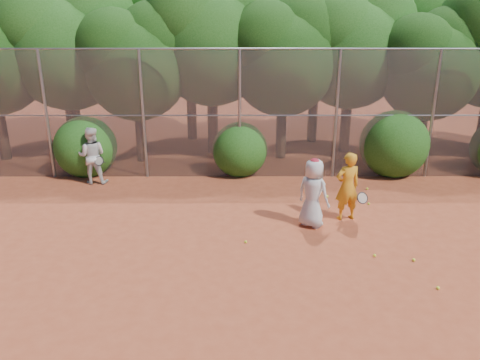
{
  "coord_description": "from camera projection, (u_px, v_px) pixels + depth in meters",
  "views": [
    {
      "loc": [
        -1.02,
        -8.35,
        4.9
      ],
      "look_at": [
        -1.0,
        2.5,
        1.1
      ],
      "focal_mm": 35.0,
      "sensor_mm": 36.0,
      "label": 1
    }
  ],
  "objects": [
    {
      "name": "ground",
      "position": [
        289.0,
        272.0,
        9.5
      ],
      "size": [
        80.0,
        80.0,
        0.0
      ],
      "primitive_type": "plane",
      "color": "#953C21",
      "rests_on": "ground"
    },
    {
      "name": "fence_back",
      "position": [
        268.0,
        114.0,
        14.48
      ],
      "size": [
        20.05,
        0.09,
        4.03
      ],
      "color": "gray",
      "rests_on": "ground"
    },
    {
      "name": "tree_1",
      "position": [
        68.0,
        39.0,
        16.17
      ],
      "size": [
        4.64,
        4.03,
        6.35
      ],
      "color": "black",
      "rests_on": "ground"
    },
    {
      "name": "tree_2",
      "position": [
        137.0,
        58.0,
        15.7
      ],
      "size": [
        3.99,
        3.47,
        5.47
      ],
      "color": "black",
      "rests_on": "ground"
    },
    {
      "name": "tree_3",
      "position": [
        213.0,
        32.0,
        16.39
      ],
      "size": [
        4.89,
        4.26,
        6.7
      ],
      "color": "black",
      "rests_on": "ground"
    },
    {
      "name": "tree_4",
      "position": [
        285.0,
        52.0,
        16.03
      ],
      "size": [
        4.19,
        3.64,
        5.73
      ],
      "color": "black",
      "rests_on": "ground"
    },
    {
      "name": "tree_5",
      "position": [
        353.0,
        42.0,
        16.7
      ],
      "size": [
        4.51,
        3.92,
        6.17
      ],
      "color": "black",
      "rests_on": "ground"
    },
    {
      "name": "tree_6",
      "position": [
        431.0,
        61.0,
        15.95
      ],
      "size": [
        3.86,
        3.36,
        5.29
      ],
      "color": "black",
      "rests_on": "ground"
    },
    {
      "name": "tree_9",
      "position": [
        62.0,
        32.0,
        18.28
      ],
      "size": [
        4.83,
        4.2,
        6.62
      ],
      "color": "black",
      "rests_on": "ground"
    },
    {
      "name": "tree_10",
      "position": [
        190.0,
        24.0,
        18.39
      ],
      "size": [
        5.15,
        4.48,
        7.06
      ],
      "color": "black",
      "rests_on": "ground"
    },
    {
      "name": "tree_11",
      "position": [
        318.0,
        37.0,
        18.17
      ],
      "size": [
        4.64,
        4.03,
        6.35
      ],
      "color": "black",
      "rests_on": "ground"
    },
    {
      "name": "tree_12",
      "position": [
        429.0,
        27.0,
        18.63
      ],
      "size": [
        5.02,
        4.37,
        6.88
      ],
      "color": "black",
      "rests_on": "ground"
    },
    {
      "name": "bush_0",
      "position": [
        85.0,
        144.0,
        15.1
      ],
      "size": [
        2.0,
        2.0,
        2.0
      ],
      "primitive_type": "sphere",
      "color": "#1A4912",
      "rests_on": "ground"
    },
    {
      "name": "bush_1",
      "position": [
        240.0,
        147.0,
        15.15
      ],
      "size": [
        1.8,
        1.8,
        1.8
      ],
      "primitive_type": "sphere",
      "color": "#1A4912",
      "rests_on": "ground"
    },
    {
      "name": "bush_2",
      "position": [
        394.0,
        141.0,
        15.09
      ],
      "size": [
        2.2,
        2.2,
        2.2
      ],
      "primitive_type": "sphere",
      "color": "#1A4912",
      "rests_on": "ground"
    },
    {
      "name": "player_yellow",
      "position": [
        347.0,
        186.0,
        11.7
      ],
      "size": [
        0.88,
        0.61,
        1.76
      ],
      "rotation": [
        0.0,
        0.0,
        3.4
      ],
      "color": "orange",
      "rests_on": "ground"
    },
    {
      "name": "player_teen",
      "position": [
        313.0,
        193.0,
        11.31
      ],
      "size": [
        0.99,
        0.95,
        1.74
      ],
      "rotation": [
        0.0,
        0.0,
        2.45
      ],
      "color": "silver",
      "rests_on": "ground"
    },
    {
      "name": "player_white",
      "position": [
        92.0,
        156.0,
        14.29
      ],
      "size": [
        0.91,
        0.76,
        1.76
      ],
      "rotation": [
        0.0,
        0.0,
        3.19
      ],
      "color": "silver",
      "rests_on": "ground"
    },
    {
      "name": "ball_0",
      "position": [
        375.0,
        255.0,
        10.07
      ],
      "size": [
        0.07,
        0.07,
        0.07
      ],
      "primitive_type": "sphere",
      "color": "#D2E92A",
      "rests_on": "ground"
    },
    {
      "name": "ball_1",
      "position": [
        369.0,
        204.0,
        12.86
      ],
      "size": [
        0.07,
        0.07,
        0.07
      ],
      "primitive_type": "sphere",
      "color": "#D2E92A",
      "rests_on": "ground"
    },
    {
      "name": "ball_2",
      "position": [
        438.0,
        288.0,
        8.87
      ],
      "size": [
        0.07,
        0.07,
        0.07
      ],
      "primitive_type": "sphere",
      "color": "#D2E92A",
      "rests_on": "ground"
    },
    {
      "name": "ball_3",
      "position": [
        414.0,
        260.0,
        9.89
      ],
      "size": [
        0.07,
        0.07,
        0.07
      ],
      "primitive_type": "sphere",
      "color": "#D2E92A",
      "rests_on": "ground"
    },
    {
      "name": "ball_4",
      "position": [
        246.0,
        242.0,
        10.68
      ],
      "size": [
        0.07,
        0.07,
        0.07
      ],
      "primitive_type": "sphere",
      "color": "#D2E92A",
      "rests_on": "ground"
    },
    {
      "name": "ball_5",
      "position": [
        367.0,
        189.0,
        13.98
      ],
      "size": [
        0.07,
        0.07,
        0.07
      ],
      "primitive_type": "sphere",
      "color": "#D2E92A",
      "rests_on": "ground"
    }
  ]
}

